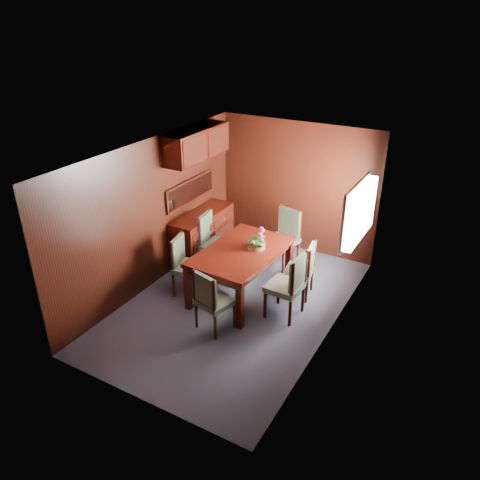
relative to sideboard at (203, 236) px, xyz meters
The scene contains 11 objects.
ground 1.66m from the sideboard, 38.66° to the right, with size 4.50×4.50×0.00m, color #3E4255.
room_shell 1.78m from the sideboard, 30.23° to the right, with size 3.06×4.52×2.41m.
sideboard is the anchor object (origin of this frame).
dining_table 1.38m from the sideboard, 30.27° to the right, with size 1.11×1.72×0.79m.
chair_left_near 1.13m from the sideboard, 71.06° to the right, with size 0.53×0.54×0.97m.
chair_left_far 0.45m from the sideboard, 35.34° to the right, with size 0.53×0.55×1.05m.
chair_right_near 2.27m from the sideboard, 22.64° to the right, with size 0.49×0.51×1.04m.
chair_right_far 2.06m from the sideboard, ahead, with size 0.48×0.49×0.91m.
chair_head 2.14m from the sideboard, 53.35° to the right, with size 0.55×0.53×0.96m.
chair_foot 1.47m from the sideboard, 22.31° to the left, with size 0.60×0.58×1.04m.
flower_centerpiece 1.52m from the sideboard, 20.71° to the right, with size 0.30×0.30×0.30m.
Camera 1 is at (3.04, -5.23, 4.15)m, focal length 35.00 mm.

